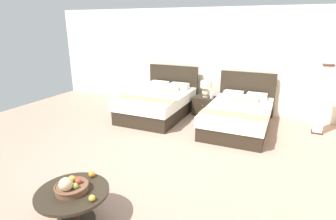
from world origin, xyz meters
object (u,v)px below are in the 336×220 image
Objects in this scene: coffee_table at (73,199)px; bed_near_corner at (239,115)px; vase at (212,95)px; bed_near_window at (158,103)px; nightstand at (205,106)px; floor_lamp_corner at (323,100)px; fruit_bowl at (70,186)px; loose_apple at (92,198)px; loose_orange at (92,174)px; table_lamp at (206,87)px.

bed_near_corner is at bearing 74.01° from coffee_table.
vase is (-0.79, 0.54, 0.25)m from bed_near_corner.
bed_near_window is 3.69× the size of nightstand.
bed_near_corner is 2.65× the size of coffee_table.
bed_near_window is 3.69m from floor_lamp_corner.
fruit_bowl is at bearing -94.37° from vase.
loose_apple reaches higher than coffee_table.
floor_lamp_corner is at bearing 61.13° from loose_apple.
bed_near_corner is 4.11m from coffee_table.
loose_orange reaches higher than loose_apple.
fruit_bowl is 0.26× the size of floor_lamp_corner.
coffee_table is at bearing -92.10° from nightstand.
bed_near_window is at bearing 103.92° from loose_orange.
vase is 2.08× the size of loose_apple.
nightstand is (-0.97, 0.58, -0.06)m from bed_near_corner.
bed_near_window is 1.36m from vase.
bed_near_window is at bearing -150.85° from nightstand.
loose_orange is (-1.13, -3.61, 0.17)m from bed_near_corner.
vase is 0.39× the size of fruit_bowl.
table_lamp is 5.30× the size of loose_orange.
floor_lamp_corner is (2.76, 4.35, 0.42)m from coffee_table.
vase is 4.52m from fruit_bowl.
loose_apple is 5.03m from floor_lamp_corner.
coffee_table is at bearing -122.32° from floor_lamp_corner.
nightstand is (1.06, 0.59, -0.09)m from bed_near_window.
coffee_table is 10.80× the size of loose_orange.
floor_lamp_corner is at bearing -4.30° from table_lamp.
fruit_bowl is at bearing -91.39° from loose_orange.
bed_near_window is at bearing 102.60° from fruit_bowl.
bed_near_window reaches higher than loose_apple.
loose_apple is (0.33, -0.05, 0.14)m from coffee_table.
bed_near_corner is 1.50× the size of floor_lamp_corner.
vase is at bearing 24.07° from bed_near_window.
loose_orange is at bearing 88.61° from fruit_bowl.
nightstand is 3.83× the size of vase.
floor_lamp_corner reaches higher than coffee_table.
nightstand is 7.41× the size of loose_orange.
nightstand is 4.58m from loose_apple.
loose_apple is at bearing -8.10° from coffee_table.
loose_orange is (0.89, -3.60, 0.14)m from bed_near_window.
table_lamp reaches higher than loose_apple.
nightstand is at bearing 176.14° from floor_lamp_corner.
coffee_table is at bearing 70.53° from fruit_bowl.
loose_apple is at bearing -87.96° from nightstand.
loose_apple is at bearing -87.97° from table_lamp.
bed_near_corner is 3.86× the size of nightstand.
bed_near_window is at bearing 102.71° from coffee_table.
bed_near_corner is at bearing -34.27° from vase.
table_lamp is at bearing 87.85° from fruit_bowl.
nightstand is 2.64m from floor_lamp_corner.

